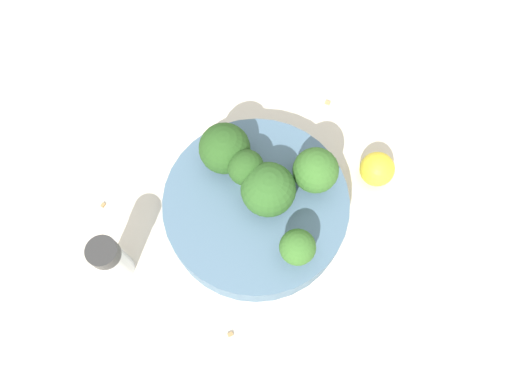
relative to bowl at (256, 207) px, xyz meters
The scene contains 12 objects.
ground_plane 0.02m from the bowl, ahead, with size 3.00×3.00×0.00m, color beige.
bowl is the anchor object (origin of this frame).
broccoli_floret_0 0.08m from the bowl, 67.42° to the right, with size 0.06×0.06×0.06m.
broccoli_floret_1 0.08m from the bowl, behind, with size 0.05×0.05×0.06m.
broccoli_floret_2 0.09m from the bowl, 113.89° to the left, with size 0.04×0.04×0.05m.
broccoli_floret_3 0.05m from the bowl, 164.92° to the left, with size 0.06×0.06×0.06m.
broccoli_floret_4 0.06m from the bowl, 78.56° to the right, with size 0.04×0.04×0.05m.
pepper_shaker 0.17m from the bowl, 11.98° to the left, with size 0.03×0.03×0.08m.
lemon_wedge 0.15m from the bowl, behind, with size 0.04×0.04×0.04m, color yellow.
almond_crumb_0 0.18m from the bowl, 14.37° to the right, with size 0.01×0.00×0.01m, color #AD7F4C.
almond_crumb_1 0.14m from the bowl, 67.36° to the left, with size 0.01×0.00×0.01m, color #AD7F4C.
almond_crumb_2 0.18m from the bowl, 132.99° to the right, with size 0.01×0.00×0.01m, color tan.
Camera 1 is at (0.04, 0.18, 0.56)m, focal length 35.00 mm.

